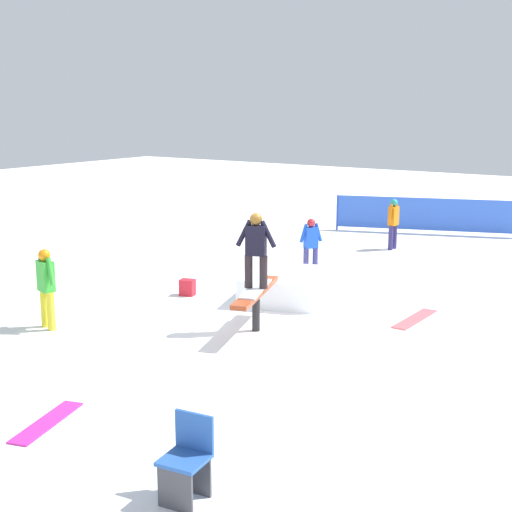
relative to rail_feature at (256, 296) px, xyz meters
The scene contains 12 objects.
ground_plane 0.63m from the rail_feature, ahead, with size 60.00×60.00×0.00m, color white.
rail_feature is the anchor object (origin of this frame).
snow_kicker_ramp 2.16m from the rail_feature, 161.72° to the right, with size 1.80×1.50×0.56m, color white.
main_rider_on_rail 0.79m from the rail_feature, ahead, with size 1.38×0.75×1.35m.
bystander_orange 8.06m from the rail_feature, behind, with size 0.57×0.20×1.39m.
bystander_green 3.71m from the rail_feature, 58.27° to the right, with size 0.28×0.62×1.44m.
bystander_blue 4.50m from the rail_feature, 162.68° to the right, with size 0.52×0.40×1.31m.
loose_snowboard_coral 3.09m from the rail_feature, 136.49° to the left, with size 1.46×0.28×0.02m, color #F15D65.
loose_snowboard_magenta 4.59m from the rail_feature, ahead, with size 1.27×0.28×0.02m, color #CF2597.
folding_chair 5.51m from the rail_feature, 26.67° to the left, with size 0.49×0.49×0.88m.
backpack_on_snow 2.80m from the rail_feature, 114.86° to the right, with size 0.30×0.22×0.34m, color red.
safety_fence 10.89m from the rail_feature, behind, with size 1.95×5.49×1.10m.
Camera 1 is at (9.98, 6.71, 3.95)m, focal length 50.00 mm.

